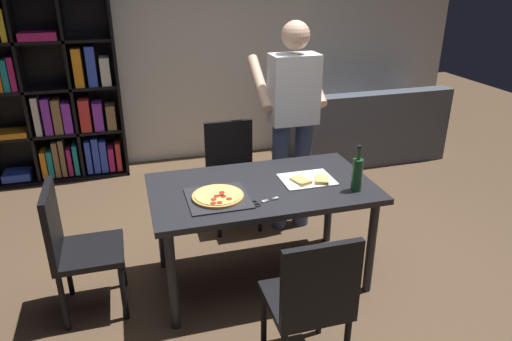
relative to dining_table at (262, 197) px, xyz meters
name	(u,v)px	position (x,y,z in m)	size (l,w,h in m)	color
ground_plane	(262,277)	(0.00, 0.00, -0.67)	(12.00, 12.00, 0.00)	brown
back_wall	(195,37)	(0.00, 2.60, 0.73)	(6.40, 0.10, 2.80)	silver
dining_table	(262,197)	(0.00, 0.00, 0.00)	(1.51, 0.85, 0.75)	#232328
chair_near_camera	(312,298)	(0.00, -0.91, -0.16)	(0.42, 0.42, 0.90)	black
chair_far_side	(232,167)	(0.00, 0.91, -0.16)	(0.42, 0.42, 0.90)	black
chair_left_end	(74,243)	(-1.24, 0.00, -0.16)	(0.42, 0.42, 0.90)	black
couch	(367,132)	(1.90, 1.99, -0.36)	(1.71, 0.88, 0.85)	#4C515B
bookshelf	(51,95)	(-1.55, 2.38, 0.23)	(1.40, 0.35, 1.95)	black
person_serving_pizza	(292,116)	(0.46, 0.69, 0.33)	(0.55, 0.54, 1.75)	#38476B
pepperoni_pizza_on_tray	(218,197)	(-0.33, -0.11, 0.10)	(0.39, 0.39, 0.04)	#2D2D33
pizza_slices_on_towel	(309,180)	(0.33, -0.02, 0.09)	(0.36, 0.28, 0.03)	white
wine_bottle	(357,174)	(0.58, -0.24, 0.20)	(0.07, 0.07, 0.32)	#194723
kitchen_scissors	(261,202)	(-0.08, -0.24, 0.09)	(0.20, 0.10, 0.01)	silver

